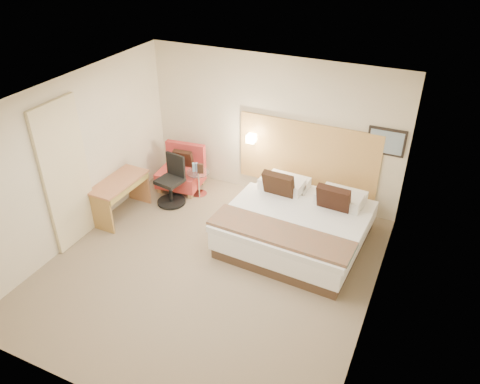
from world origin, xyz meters
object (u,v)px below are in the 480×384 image
at_px(bed, 297,224).
at_px(desk, 120,188).
at_px(lounge_chair, 182,171).
at_px(desk_chair, 172,184).
at_px(side_table, 199,182).

distance_m(bed, desk, 3.16).
distance_m(lounge_chair, desk_chair, 0.60).
bearing_deg(lounge_chair, bed, -16.19).
relative_size(side_table, desk_chair, 0.59).
distance_m(desk, desk_chair, 0.97).
xyz_separation_m(lounge_chair, desk_chair, (0.14, -0.58, 0.05)).
distance_m(side_table, desk, 1.53).
bearing_deg(lounge_chair, desk_chair, -76.76).
bearing_deg(side_table, lounge_chair, 163.99).
bearing_deg(desk_chair, bed, -4.33).
distance_m(bed, side_table, 2.30).
height_order(desk, desk_chair, desk_chair).
xyz_separation_m(bed, desk, (-3.10, -0.56, 0.22)).
bearing_deg(bed, side_table, 163.78).
height_order(lounge_chair, desk, lounge_chair).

